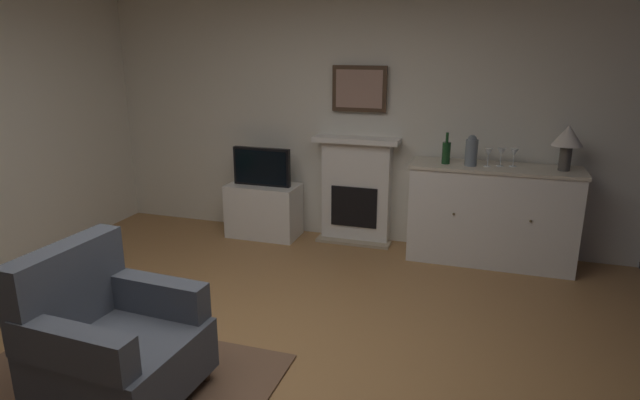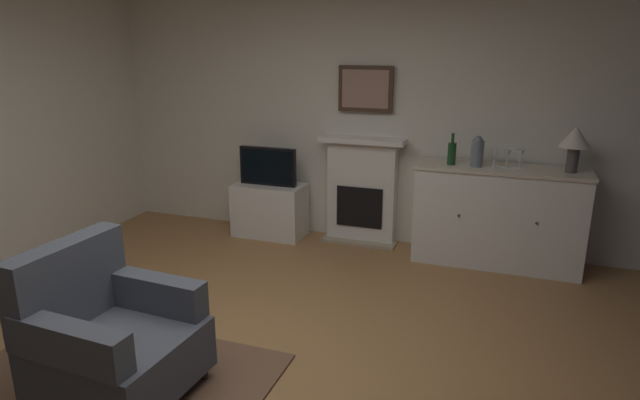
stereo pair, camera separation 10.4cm
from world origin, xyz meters
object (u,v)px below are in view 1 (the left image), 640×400
at_px(table_lamp, 568,139).
at_px(tv_cabinet, 264,210).
at_px(tv_set, 262,167).
at_px(sideboard_cabinet, 491,215).
at_px(armchair, 110,340).
at_px(fireplace_unit, 356,190).
at_px(framed_picture, 359,89).
at_px(wine_glass_left, 488,153).
at_px(vase_decorative, 471,151).
at_px(wine_glass_right, 514,153).
at_px(wine_bottle, 446,152).
at_px(wine_glass_center, 501,153).

xyz_separation_m(table_lamp, tv_cabinet, (-2.89, 0.02, -0.93)).
bearing_deg(tv_set, sideboard_cabinet, 0.20).
bearing_deg(sideboard_cabinet, armchair, -125.66).
height_order(sideboard_cabinet, table_lamp, table_lamp).
bearing_deg(fireplace_unit, framed_picture, 90.00).
relative_size(table_lamp, tv_set, 0.65).
bearing_deg(wine_glass_left, tv_set, 179.10).
height_order(table_lamp, wine_glass_left, table_lamp).
bearing_deg(fireplace_unit, sideboard_cabinet, -7.50).
distance_m(framed_picture, tv_cabinet, 1.63).
relative_size(wine_glass_left, tv_cabinet, 0.22).
bearing_deg(vase_decorative, wine_glass_left, 2.44).
relative_size(table_lamp, wine_glass_right, 2.42).
bearing_deg(wine_bottle, wine_glass_left, -1.81).
xyz_separation_m(wine_glass_center, vase_decorative, (-0.26, -0.06, 0.02)).
distance_m(wine_bottle, wine_glass_center, 0.48).
distance_m(framed_picture, table_lamp, 1.96).
xyz_separation_m(tv_cabinet, tv_set, (-0.00, -0.02, 0.48)).
bearing_deg(sideboard_cabinet, tv_cabinet, 179.63).
bearing_deg(wine_bottle, vase_decorative, -4.63).
xyz_separation_m(fireplace_unit, framed_picture, (0.00, 0.05, 1.02)).
bearing_deg(wine_bottle, wine_glass_right, 5.85).
bearing_deg(wine_glass_center, armchair, -126.08).
distance_m(table_lamp, vase_decorative, 0.80).
height_order(wine_glass_right, vase_decorative, vase_decorative).
relative_size(wine_bottle, tv_set, 0.47).
bearing_deg(tv_set, fireplace_unit, 10.77).
relative_size(wine_glass_right, vase_decorative, 0.59).
xyz_separation_m(wine_glass_center, armchair, (-2.06, -2.83, -0.67)).
bearing_deg(wine_glass_center, framed_picture, 171.08).
xyz_separation_m(tv_set, armchair, (0.30, -2.81, -0.38)).
relative_size(wine_glass_left, vase_decorative, 0.59).
xyz_separation_m(sideboard_cabinet, wine_glass_center, (0.04, 0.01, 0.59)).
bearing_deg(framed_picture, fireplace_unit, -90.00).
xyz_separation_m(wine_glass_left, wine_glass_center, (0.11, 0.05, 0.00)).
distance_m(framed_picture, wine_glass_center, 1.49).
distance_m(fireplace_unit, armchair, 3.08).
height_order(framed_picture, wine_bottle, framed_picture).
relative_size(wine_bottle, wine_glass_right, 1.76).
bearing_deg(wine_bottle, fireplace_unit, 166.90).
bearing_deg(tv_cabinet, framed_picture, 12.01).
height_order(framed_picture, tv_cabinet, framed_picture).
height_order(wine_bottle, wine_glass_center, wine_bottle).
height_order(framed_picture, wine_glass_right, framed_picture).
xyz_separation_m(framed_picture, armchair, (-0.68, -3.04, -1.19)).
xyz_separation_m(wine_glass_left, wine_glass_right, (0.22, 0.07, 0.00)).
relative_size(wine_glass_left, tv_set, 0.27).
bearing_deg(framed_picture, tv_set, -166.69).
bearing_deg(wine_bottle, table_lamp, 1.80).
relative_size(wine_bottle, armchair, 0.32).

